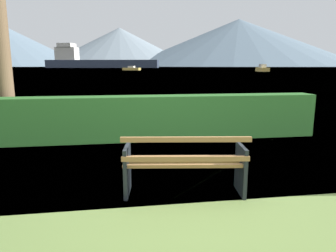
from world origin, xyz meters
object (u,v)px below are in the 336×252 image
fishing_boat_near (262,69)px  sailboat_mid (132,69)px  park_bench (184,165)px  cargo_ship_large (94,61)px

fishing_boat_near → sailboat_mid: (-36.76, 27.94, -0.17)m
park_bench → sailboat_mid: size_ratio=0.26×
park_bench → sailboat_mid: sailboat_mid is taller
fishing_boat_near → sailboat_mid: bearing=142.8°
cargo_ship_large → fishing_boat_near: 164.32m
cargo_ship_large → fishing_boat_near: bearing=-68.6°
park_bench → sailboat_mid: (3.27, 109.62, 0.17)m
cargo_ship_large → sailboat_mid: size_ratio=12.50×
sailboat_mid → cargo_ship_large: bearing=100.5°
cargo_ship_large → sailboat_mid: bearing=-79.5°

